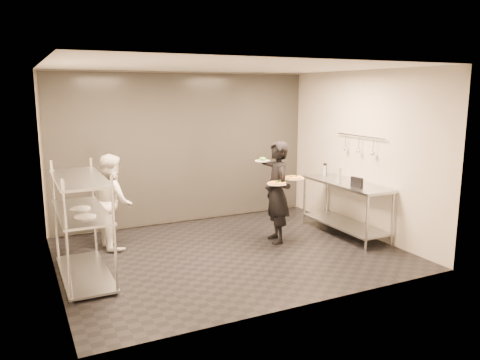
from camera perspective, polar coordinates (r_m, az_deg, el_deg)
name	(u,v)px	position (r m, az deg, el deg)	size (l,w,h in m)	color
room_shell	(201,154)	(8.03, -4.74, 3.23)	(5.00, 4.00, 2.80)	black
pass_rack	(82,222)	(6.50, -18.70, -4.83)	(0.60, 1.60, 1.50)	#B7BABE
prep_counter	(345,199)	(8.24, 12.72, -2.28)	(0.60, 1.80, 0.92)	#B7BABE
utensil_rail	(359,145)	(8.24, 14.34, 4.15)	(0.07, 1.20, 0.31)	#B7BABE
waiter	(277,192)	(7.63, 4.51, -1.51)	(0.61, 0.40, 1.66)	black
chef	(112,201)	(7.64, -15.31, -2.49)	(0.73, 0.57, 1.50)	white
pizza_plate_near	(277,183)	(7.32, 4.55, -0.39)	(0.31, 0.31, 0.05)	white
pizza_plate_far	(294,178)	(7.53, 6.57, 0.28)	(0.34, 0.34, 0.05)	white
salad_plate	(263,160)	(7.76, 2.77, 2.50)	(0.25, 0.25, 0.07)	white
pos_monitor	(357,182)	(7.78, 14.05, -0.27)	(0.05, 0.23, 0.17)	black
bottle_green	(339,175)	(8.13, 11.99, 0.62)	(0.07, 0.07, 0.26)	#96A395
bottle_clear	(325,171)	(8.71, 10.27, 1.12)	(0.06, 0.06, 0.19)	#96A395
bottle_dark	(325,169)	(8.76, 10.31, 1.30)	(0.07, 0.07, 0.22)	black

